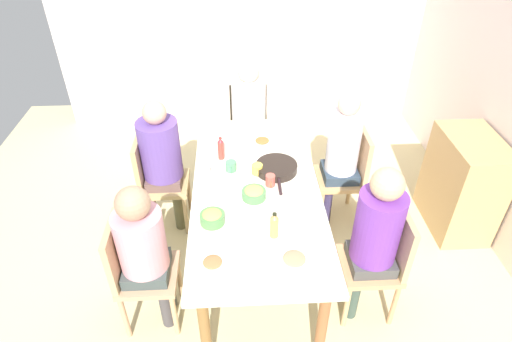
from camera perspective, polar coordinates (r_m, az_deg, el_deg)
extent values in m
plane|color=#CABE8B|center=(3.74, 0.00, -11.50)|extent=(5.86, 5.86, 0.00)
cube|color=beige|center=(5.22, -1.59, 19.92)|extent=(0.12, 4.37, 2.60)
cube|color=silver|center=(3.22, 0.00, -2.44)|extent=(2.03, 0.94, 0.04)
cylinder|color=olive|center=(4.19, -5.75, 1.10)|extent=(0.07, 0.07, 0.73)
cylinder|color=brown|center=(2.89, -6.78, -20.31)|extent=(0.07, 0.07, 0.73)
cylinder|color=brown|center=(4.21, 4.36, 1.41)|extent=(0.07, 0.07, 0.73)
cylinder|color=#955A34|center=(2.92, 8.76, -19.56)|extent=(0.07, 0.07, 0.73)
cube|color=tan|center=(3.13, -14.08, -13.20)|extent=(0.40, 0.40, 0.04)
cylinder|color=tan|center=(3.44, -15.95, -13.46)|extent=(0.04, 0.04, 0.43)
cylinder|color=tan|center=(3.24, -17.02, -18.02)|extent=(0.04, 0.04, 0.43)
cylinder|color=tan|center=(3.38, -10.18, -13.53)|extent=(0.04, 0.04, 0.43)
cylinder|color=tan|center=(3.17, -10.76, -18.21)|extent=(0.04, 0.04, 0.43)
cube|color=tan|center=(3.01, -18.15, -10.18)|extent=(0.38, 0.04, 0.45)
cylinder|color=#3E413D|center=(3.33, -11.58, -14.59)|extent=(0.09, 0.09, 0.45)
cylinder|color=#434042|center=(3.23, -11.90, -16.79)|extent=(0.09, 0.09, 0.45)
cube|color=#3B4645|center=(3.09, -14.24, -12.47)|extent=(0.30, 0.30, 0.10)
cylinder|color=#D3929E|center=(2.90, -15.02, -8.94)|extent=(0.32, 0.32, 0.44)
sphere|color=#A57F62|center=(2.69, -16.06, -4.16)|extent=(0.22, 0.22, 0.22)
cube|color=tan|center=(3.86, -11.91, -1.70)|extent=(0.40, 0.40, 0.04)
cylinder|color=tan|center=(4.16, -13.58, -2.77)|extent=(0.04, 0.04, 0.43)
cylinder|color=tan|center=(3.91, -14.26, -5.91)|extent=(0.04, 0.04, 0.43)
cylinder|color=tan|center=(4.11, -8.92, -2.66)|extent=(0.04, 0.04, 0.43)
cylinder|color=tan|center=(3.85, -9.28, -5.83)|extent=(0.04, 0.04, 0.43)
cube|color=tan|center=(3.76, -15.06, 1.05)|extent=(0.38, 0.04, 0.45)
cylinder|color=#514F3A|center=(4.04, -10.01, -3.37)|extent=(0.09, 0.09, 0.45)
cylinder|color=brown|center=(3.92, -10.21, -4.86)|extent=(0.09, 0.09, 0.45)
cube|color=brown|center=(3.83, -12.02, -0.99)|extent=(0.30, 0.30, 0.10)
cylinder|color=#5D4292|center=(3.65, -12.61, 2.84)|extent=(0.34, 0.34, 0.51)
sphere|color=tan|center=(3.48, -13.35, 7.55)|extent=(0.19, 0.19, 0.19)
cube|color=black|center=(4.48, -0.92, 4.96)|extent=(0.40, 0.40, 0.04)
cylinder|color=black|center=(4.75, 1.08, 3.76)|extent=(0.04, 0.04, 0.43)
cylinder|color=black|center=(4.74, -3.04, 3.63)|extent=(0.04, 0.04, 0.43)
cylinder|color=black|center=(4.47, 1.38, 1.42)|extent=(0.04, 0.04, 0.43)
cylinder|color=black|center=(4.46, -2.98, 1.28)|extent=(0.04, 0.04, 0.43)
cube|color=black|center=(4.52, -1.04, 8.69)|extent=(0.04, 0.38, 0.45)
cylinder|color=#43393F|center=(4.51, 0.17, 2.00)|extent=(0.09, 0.09, 0.45)
cylinder|color=#413B41|center=(4.51, -1.86, 1.93)|extent=(0.09, 0.09, 0.45)
cube|color=#43493F|center=(4.45, -0.93, 5.62)|extent=(0.30, 0.30, 0.10)
cylinder|color=silver|center=(4.31, -0.96, 8.96)|extent=(0.34, 0.34, 0.48)
sphere|color=beige|center=(4.16, -1.01, 13.07)|extent=(0.21, 0.21, 0.21)
cube|color=tan|center=(3.92, 10.92, -0.96)|extent=(0.40, 0.40, 0.04)
cylinder|color=tan|center=(3.97, 13.45, -4.94)|extent=(0.04, 0.04, 0.43)
cylinder|color=tan|center=(4.22, 12.34, -1.91)|extent=(0.04, 0.04, 0.43)
cylinder|color=tan|center=(3.89, 8.62, -5.20)|extent=(0.04, 0.04, 0.43)
cylinder|color=tan|center=(4.15, 7.80, -2.10)|extent=(0.04, 0.04, 0.43)
cube|color=tan|center=(3.83, 13.93, 1.95)|extent=(0.38, 0.04, 0.45)
cylinder|color=#322C4F|center=(3.97, 9.40, -4.18)|extent=(0.09, 0.09, 0.45)
cylinder|color=#342A53|center=(4.09, 8.98, -2.73)|extent=(0.09, 0.09, 0.45)
cube|color=#2A3A49|center=(3.88, 11.02, -0.25)|extent=(0.30, 0.30, 0.10)
cylinder|color=silver|center=(3.70, 11.58, 3.78)|extent=(0.28, 0.28, 0.55)
sphere|color=beige|center=(3.53, 12.28, 8.68)|extent=(0.19, 0.19, 0.19)
cube|color=tan|center=(3.20, 14.76, -12.01)|extent=(0.40, 0.40, 0.04)
cylinder|color=tan|center=(3.32, 17.86, -16.49)|extent=(0.04, 0.04, 0.43)
cylinder|color=tan|center=(3.52, 16.17, -12.17)|extent=(0.04, 0.04, 0.43)
cylinder|color=tan|center=(3.22, 11.92, -17.19)|extent=(0.04, 0.04, 0.43)
cylinder|color=tan|center=(3.43, 10.64, -12.67)|extent=(0.04, 0.04, 0.43)
cube|color=tan|center=(3.09, 18.65, -8.75)|extent=(0.38, 0.04, 0.45)
cylinder|color=#364940|center=(3.28, 12.81, -15.71)|extent=(0.09, 0.09, 0.45)
cylinder|color=#433E47|center=(3.38, 12.17, -13.60)|extent=(0.09, 0.09, 0.45)
cube|color=#454543|center=(3.15, 14.92, -11.28)|extent=(0.30, 0.30, 0.10)
cylinder|color=#6D349B|center=(2.94, 15.85, -7.17)|extent=(0.31, 0.31, 0.52)
sphere|color=tan|center=(2.72, 17.06, -1.69)|extent=(0.21, 0.21, 0.21)
cylinder|color=white|center=(2.68, 5.09, -11.76)|extent=(0.25, 0.25, 0.01)
ellipsoid|color=tan|center=(2.66, 5.11, -11.48)|extent=(0.14, 0.14, 0.02)
cylinder|color=beige|center=(3.70, 0.83, 3.83)|extent=(0.21, 0.21, 0.01)
ellipsoid|color=#AB602E|center=(3.69, 0.83, 4.09)|extent=(0.12, 0.12, 0.02)
cylinder|color=white|center=(2.66, -5.77, -12.20)|extent=(0.21, 0.21, 0.01)
ellipsoid|color=#A9673D|center=(2.65, -5.80, -11.92)|extent=(0.12, 0.12, 0.02)
cylinder|color=#4C864A|center=(3.09, -0.28, -3.09)|extent=(0.17, 0.17, 0.06)
ellipsoid|color=#95AE52|center=(3.07, -0.28, -2.63)|extent=(0.14, 0.14, 0.04)
cylinder|color=#4D8445|center=(2.91, -5.82, -6.28)|extent=(0.17, 0.17, 0.07)
ellipsoid|color=#949C50|center=(2.88, -5.87, -5.75)|extent=(0.13, 0.13, 0.04)
cylinder|color=black|center=(3.36, 2.74, 0.46)|extent=(0.33, 0.33, 0.06)
cylinder|color=black|center=(3.15, 3.17, -2.05)|extent=(0.18, 0.02, 0.02)
cylinder|color=yellow|center=(3.32, 0.16, 0.25)|extent=(0.08, 0.08, 0.08)
torus|color=#E7C64C|center=(3.28, 0.21, -0.30)|extent=(0.05, 0.01, 0.05)
cylinder|color=white|center=(3.72, 2.83, 4.50)|extent=(0.08, 0.08, 0.08)
torus|color=white|center=(3.67, 2.91, 4.05)|extent=(0.05, 0.01, 0.05)
cylinder|color=#508F62|center=(3.36, -3.34, 0.65)|extent=(0.08, 0.08, 0.08)
torus|color=#46835F|center=(3.31, -3.34, 0.11)|extent=(0.05, 0.01, 0.05)
cylinder|color=#C35245|center=(3.20, 1.91, -1.26)|extent=(0.07, 0.07, 0.09)
torus|color=#CB5536|center=(3.16, 1.98, -1.78)|extent=(0.05, 0.01, 0.05)
cylinder|color=white|center=(3.32, -6.77, -0.04)|extent=(0.08, 0.08, 0.08)
torus|color=white|center=(3.28, -6.81, -0.59)|extent=(0.05, 0.01, 0.05)
cylinder|color=red|center=(3.48, -4.68, 2.77)|extent=(0.05, 0.05, 0.16)
cone|color=red|center=(3.43, -4.75, 4.10)|extent=(0.05, 0.05, 0.03)
cylinder|color=red|center=(3.42, -4.77, 4.38)|extent=(0.03, 0.03, 0.01)
cylinder|color=tan|center=(2.77, 2.44, -7.47)|extent=(0.05, 0.05, 0.15)
cone|color=tan|center=(2.71, 2.48, -6.06)|extent=(0.05, 0.05, 0.03)
cylinder|color=black|center=(2.70, 2.50, -5.75)|extent=(0.03, 0.03, 0.01)
cube|color=tan|center=(4.17, 25.64, -1.57)|extent=(0.70, 0.44, 0.90)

